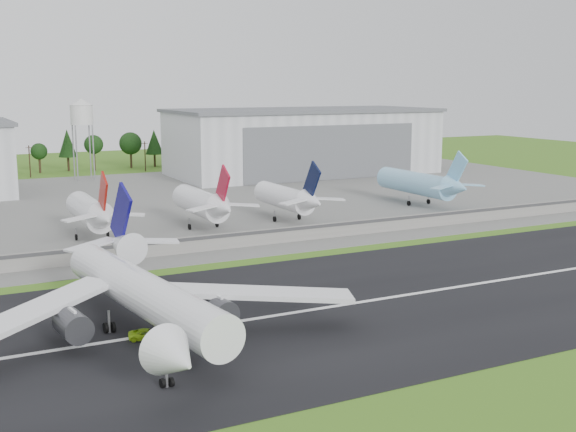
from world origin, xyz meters
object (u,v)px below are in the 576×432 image
parked_jet_red_b (205,204)px  parked_jet_skyblue (422,184)px  parked_jet_navy (290,198)px  main_airliner (144,303)px  parked_jet_red_a (92,212)px  ground_vehicle (147,334)px

parked_jet_red_b → parked_jet_skyblue: bearing=4.2°
parked_jet_navy → main_airliner: bearing=-129.9°
parked_jet_red_a → parked_jet_navy: parked_jet_red_a is taller
parked_jet_red_b → parked_jet_red_a: bearing=-180.0°
parked_jet_skyblue → ground_vehicle: bearing=-144.2°
parked_jet_red_a → parked_jet_skyblue: bearing=3.1°
main_airliner → parked_jet_red_a: 67.40m
parked_jet_red_b → ground_vehicle: bearing=-116.3°
ground_vehicle → parked_jet_red_a: parked_jet_red_a is taller
parked_jet_red_a → parked_jet_navy: 48.99m
parked_jet_red_b → main_airliner: bearing=-116.6°
parked_jet_navy → parked_jet_skyblue: 45.36m
main_airliner → ground_vehicle: main_airliner is taller
parked_jet_skyblue → parked_jet_red_a: bearing=-176.9°
parked_jet_red_a → ground_vehicle: bearing=-95.9°
parked_jet_red_a → parked_jet_skyblue: (94.07, 5.02, 0.13)m
main_airliner → parked_jet_navy: main_airliner is taller
ground_vehicle → parked_jet_navy: parked_jet_navy is taller
main_airliner → parked_jet_navy: (56.06, 66.99, 1.26)m
ground_vehicle → parked_jet_red_b: 75.90m
parked_jet_navy → parked_jet_skyblue: parked_jet_skyblue is taller
parked_jet_red_a → parked_jet_navy: size_ratio=1.00×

